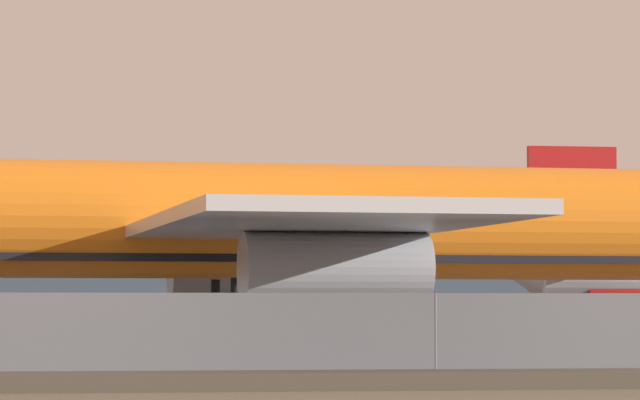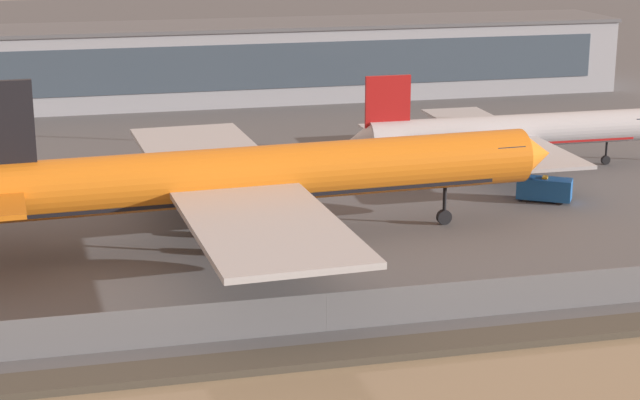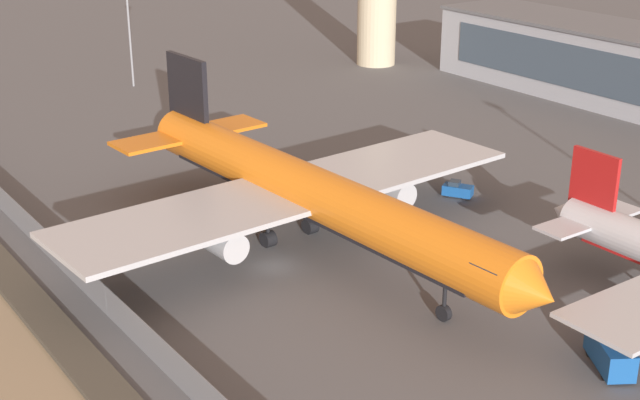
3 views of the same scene
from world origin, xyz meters
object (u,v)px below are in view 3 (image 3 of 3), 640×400
Objects in this scene: cargo_jet_orange at (305,191)px; apron_light_mast_apron_east at (128,11)px; ops_van at (610,351)px; baggage_tug at (457,190)px.

cargo_jet_orange is 2.58× the size of apron_light_mast_apron_east.
cargo_jet_orange is 31.18m from ops_van.
cargo_jet_orange is at bearing -10.83° from apron_light_mast_apron_east.
ops_van is (31.76, -15.06, 0.47)m from baggage_tug.
ops_van is at bearing 11.45° from cargo_jet_orange.
baggage_tug is 0.65× the size of ops_van.
cargo_jet_orange is at bearing -168.55° from ops_van.
cargo_jet_orange is 10.04× the size of ops_van.
cargo_jet_orange is at bearing -85.91° from baggage_tug.
apron_light_mast_apron_east is (-68.13, 13.04, 6.27)m from cargo_jet_orange.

